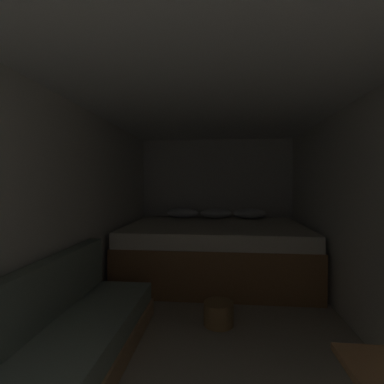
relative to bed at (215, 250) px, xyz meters
name	(u,v)px	position (x,y,z in m)	size (l,w,h in m)	color
ground_plane	(211,344)	(0.00, -1.71, -0.39)	(7.25, 7.25, 0.00)	#A39984
wall_back	(216,200)	(0.00, 0.94, 0.65)	(2.65, 0.05, 2.08)	silver
wall_left	(60,218)	(-1.30, -1.71, 0.65)	(0.05, 5.25, 2.08)	silver
wall_right	(380,222)	(1.30, -1.71, 0.65)	(0.05, 5.25, 2.08)	silver
ceiling_slab	(211,88)	(0.00, -1.71, 1.72)	(2.65, 5.25, 0.05)	white
bed	(215,250)	(0.00, 0.00, 0.00)	(2.43, 1.76, 0.92)	olive
sofa_left	(40,369)	(-0.98, -2.49, -0.15)	(0.66, 2.55, 0.77)	tan
wicker_basket	(219,313)	(0.06, -1.37, -0.28)	(0.28, 0.28, 0.21)	olive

